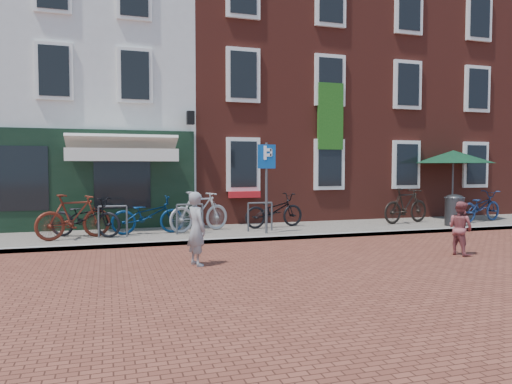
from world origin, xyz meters
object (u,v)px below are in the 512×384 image
object	(u,v)px
bicycle_1	(74,216)
parking_sign	(266,172)
bicycle_4	(274,210)
bicycle_0	(85,217)
bicycle_2	(148,215)
bicycle_6	(481,206)
bicycle_5	(406,206)
boy	(460,228)
bicycle_3	(199,211)
litter_bin	(454,208)
woman	(196,229)
parasol	(453,154)

from	to	relation	value
bicycle_1	parking_sign	bearing A→B (deg)	-117.01
bicycle_1	bicycle_4	xyz separation A→B (m)	(5.59, 0.68, -0.06)
bicycle_0	bicycle_2	distance (m)	1.61
bicycle_2	bicycle_6	bearing A→B (deg)	-94.30
bicycle_2	bicycle_6	size ratio (longest dim) A/B	1.00
bicycle_2	bicycle_5	xyz separation A→B (m)	(8.16, 0.03, 0.06)
bicycle_4	bicycle_2	bearing A→B (deg)	83.05
boy	bicycle_4	bearing A→B (deg)	16.16
parking_sign	bicycle_1	bearing A→B (deg)	174.63
bicycle_3	bicycle_6	xyz separation A→B (m)	(9.38, -0.36, -0.06)
bicycle_0	bicycle_6	xyz separation A→B (m)	(12.40, -0.20, 0.00)
litter_bin	woman	xyz separation A→B (m)	(-8.60, -3.09, 0.08)
boy	bicycle_4	xyz separation A→B (m)	(-2.56, 4.92, 0.03)
bicycle_2	bicycle_4	xyz separation A→B (m)	(3.73, 0.27, 0.00)
bicycle_0	bicycle_1	world-z (taller)	bicycle_1
boy	bicycle_1	xyz separation A→B (m)	(-8.15, 4.24, 0.08)
bicycle_1	bicycle_6	xyz separation A→B (m)	(12.65, 0.08, -0.06)
litter_bin	boy	bearing A→B (deg)	-128.38
bicycle_4	bicycle_0	bearing A→B (deg)	83.27
woman	bicycle_4	xyz separation A→B (m)	(3.12, 4.33, -0.11)
parking_sign	boy	distance (m)	5.09
bicycle_0	bicycle_5	xyz separation A→B (m)	(9.76, 0.17, 0.06)
parking_sign	bicycle_5	distance (m)	5.25
bicycle_4	bicycle_6	size ratio (longest dim) A/B	1.00
bicycle_2	bicycle_3	size ratio (longest dim) A/B	1.03
bicycle_0	bicycle_1	size ratio (longest dim) A/B	1.03
bicycle_0	bicycle_5	world-z (taller)	bicycle_5
bicycle_1	bicycle_4	distance (m)	5.63
parasol	bicycle_0	distance (m)	12.32
parking_sign	woman	bearing A→B (deg)	-128.11
woman	bicycle_2	bearing A→B (deg)	-8.78
parasol	bicycle_1	size ratio (longest dim) A/B	1.43
litter_bin	bicycle_5	distance (m)	1.45
boy	bicycle_3	distance (m)	6.76
bicycle_5	bicycle_6	bearing A→B (deg)	-110.19
bicycle_4	bicycle_3	bearing A→B (deg)	85.00
litter_bin	bicycle_3	bearing A→B (deg)	172.73
parking_sign	bicycle_2	bearing A→B (deg)	164.23
bicycle_5	parking_sign	bearing A→B (deg)	87.78
litter_bin	parasol	distance (m)	2.79
woman	bicycle_0	xyz separation A→B (m)	(-2.21, 3.92, -0.11)
woman	bicycle_4	bearing A→B (deg)	-53.10
parasol	boy	xyz separation A→B (m)	(-4.26, -5.41, -1.77)
woman	bicycle_3	bearing A→B (deg)	-28.52
litter_bin	bicycle_4	bearing A→B (deg)	167.21
bicycle_2	bicycle_4	size ratio (longest dim) A/B	1.00
parking_sign	bicycle_0	bearing A→B (deg)	171.08
parking_sign	bicycle_0	size ratio (longest dim) A/B	1.27
parasol	bicycle_4	distance (m)	7.06
parasol	bicycle_5	bearing A→B (deg)	-163.14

